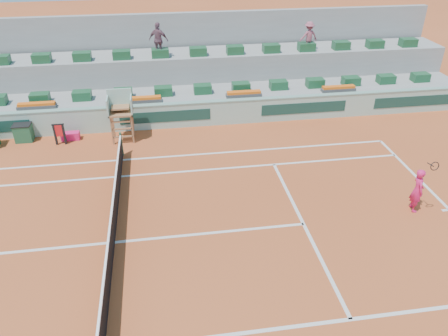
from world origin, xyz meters
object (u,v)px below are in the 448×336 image
Objects in this scene: umpire_chair at (121,109)px; tennis_player at (418,190)px; player_bag at (70,136)px; drink_cooler_a at (24,132)px.

umpire_chair is 1.05× the size of tennis_player.
player_bag is at bearing 172.19° from umpire_chair.
drink_cooler_a is 17.06m from tennis_player.
tennis_player is (15.16, -7.83, 0.42)m from drink_cooler_a.
drink_cooler_a is at bearing 172.90° from umpire_chair.
player_bag is at bearing -6.24° from drink_cooler_a.
drink_cooler_a is 0.37× the size of tennis_player.
tennis_player is at bearing -27.32° from drink_cooler_a.
player_bag is 15.12m from tennis_player.
player_bag is 1.00× the size of drink_cooler_a.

